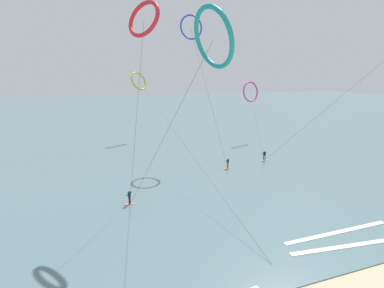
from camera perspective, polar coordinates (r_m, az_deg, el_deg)
sea_water at (r=114.86m, az=-14.26°, el=5.96°), size 400.00×200.00×0.08m
surfer_amber at (r=45.14m, az=7.12°, el=-3.92°), size 1.40×0.67×1.70m
surfer_ivory at (r=50.54m, az=14.14°, el=-2.34°), size 1.40×0.62×1.70m
surfer_coral at (r=33.55m, az=-12.27°, el=-10.42°), size 1.40×0.71×1.70m
kite_magenta at (r=65.14m, az=11.52°, el=10.09°), size 8.24×16.62×12.95m
kite_cobalt at (r=51.30m, az=-0.21°, el=22.07°), size 4.79×11.46×23.89m
kite_teal at (r=19.68m, az=4.15°, el=20.19°), size 5.59×14.76×18.54m
kite_lime at (r=66.43m, az=-10.49°, el=12.14°), size 4.64×51.91×15.04m
kite_crimson at (r=31.33m, az=-9.53°, el=23.23°), size 4.22×4.28×21.55m
wave_crest_mid at (r=29.70m, az=29.83°, el=-16.98°), size 12.61×1.91×0.12m
wave_crest_far at (r=30.90m, az=26.84°, el=-15.40°), size 11.57×0.53×0.12m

